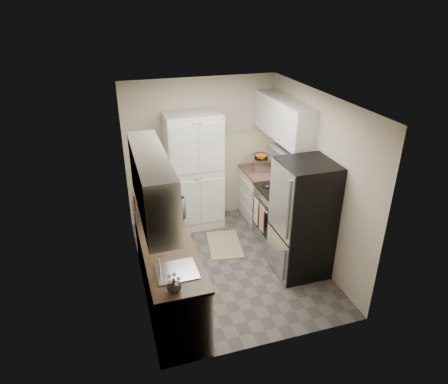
# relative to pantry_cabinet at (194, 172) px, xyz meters

# --- Properties ---
(ground) EXTENTS (3.20, 3.20, 0.00)m
(ground) POSITION_rel_pantry_cabinet_xyz_m (0.20, -1.32, -1.00)
(ground) COLOR #56514C
(ground) RESTS_ON ground
(room_shell) EXTENTS (2.64, 3.24, 2.52)m
(room_shell) POSITION_rel_pantry_cabinet_xyz_m (0.18, -1.32, 0.63)
(room_shell) COLOR beige
(room_shell) RESTS_ON ground
(pantry_cabinet) EXTENTS (0.90, 0.55, 2.00)m
(pantry_cabinet) POSITION_rel_pantry_cabinet_xyz_m (0.00, 0.00, 0.00)
(pantry_cabinet) COLOR silver
(pantry_cabinet) RESTS_ON ground
(base_cabinet_left) EXTENTS (0.60, 2.30, 0.88)m
(base_cabinet_left) POSITION_rel_pantry_cabinet_xyz_m (-0.79, -1.75, -0.56)
(base_cabinet_left) COLOR silver
(base_cabinet_left) RESTS_ON ground
(countertop_left) EXTENTS (0.63, 2.33, 0.04)m
(countertop_left) POSITION_rel_pantry_cabinet_xyz_m (-0.79, -1.75, -0.10)
(countertop_left) COLOR brown
(countertop_left) RESTS_ON base_cabinet_left
(base_cabinet_right) EXTENTS (0.60, 0.80, 0.88)m
(base_cabinet_right) POSITION_rel_pantry_cabinet_xyz_m (1.19, -0.12, -0.56)
(base_cabinet_right) COLOR silver
(base_cabinet_right) RESTS_ON ground
(countertop_right) EXTENTS (0.63, 0.83, 0.04)m
(countertop_right) POSITION_rel_pantry_cabinet_xyz_m (1.19, -0.12, -0.10)
(countertop_right) COLOR brown
(countertop_right) RESTS_ON base_cabinet_right
(electric_range) EXTENTS (0.71, 0.78, 1.13)m
(electric_range) POSITION_rel_pantry_cabinet_xyz_m (1.17, -0.93, -0.52)
(electric_range) COLOR #B7B7BC
(electric_range) RESTS_ON ground
(refrigerator) EXTENTS (0.70, 0.72, 1.70)m
(refrigerator) POSITION_rel_pantry_cabinet_xyz_m (1.14, -1.73, -0.15)
(refrigerator) COLOR #B7B7BC
(refrigerator) RESTS_ON ground
(microwave) EXTENTS (0.57, 0.69, 0.33)m
(microwave) POSITION_rel_pantry_cabinet_xyz_m (-0.71, -1.15, 0.08)
(microwave) COLOR #B1B1B6
(microwave) RESTS_ON countertop_left
(wine_bottle) EXTENTS (0.07, 0.07, 0.27)m
(wine_bottle) POSITION_rel_pantry_cabinet_xyz_m (-0.94, -0.75, 0.05)
(wine_bottle) COLOR black
(wine_bottle) RESTS_ON countertop_left
(flower_vase) EXTENTS (0.16, 0.16, 0.16)m
(flower_vase) POSITION_rel_pantry_cabinet_xyz_m (-0.87, -2.78, -0.00)
(flower_vase) COLOR white
(flower_vase) RESTS_ON countertop_left
(cutting_board) EXTENTS (0.06, 0.22, 0.27)m
(cutting_board) POSITION_rel_pantry_cabinet_xyz_m (-0.61, -0.74, 0.06)
(cutting_board) COLOR #428535
(cutting_board) RESTS_ON countertop_left
(toaster_oven) EXTENTS (0.39, 0.43, 0.20)m
(toaster_oven) POSITION_rel_pantry_cabinet_xyz_m (1.19, -0.05, 0.02)
(toaster_oven) COLOR #ADAEB2
(toaster_oven) RESTS_ON countertop_right
(fruit_basket) EXTENTS (0.29, 0.29, 0.11)m
(fruit_basket) POSITION_rel_pantry_cabinet_xyz_m (1.18, -0.04, 0.18)
(fruit_basket) COLOR orange
(fruit_basket) RESTS_ON toaster_oven
(kitchen_mat) EXTENTS (0.62, 0.88, 0.01)m
(kitchen_mat) POSITION_rel_pantry_cabinet_xyz_m (0.28, -0.79, -0.99)
(kitchen_mat) COLOR tan
(kitchen_mat) RESTS_ON ground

